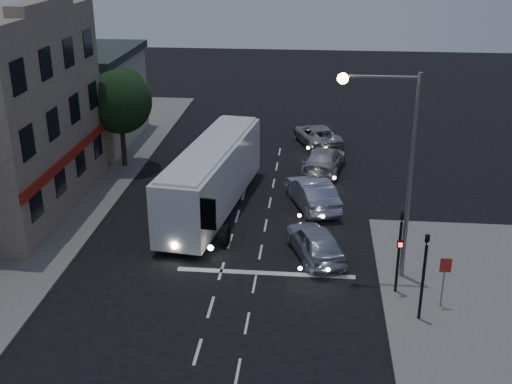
# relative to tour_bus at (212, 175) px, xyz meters

# --- Properties ---
(ground) EXTENTS (120.00, 120.00, 0.00)m
(ground) POSITION_rel_tour_bus_xyz_m (1.45, -8.82, -2.00)
(ground) COLOR black
(sidewalk_far) EXTENTS (12.00, 50.00, 0.12)m
(sidewalk_far) POSITION_rel_tour_bus_xyz_m (-11.55, -0.82, -1.94)
(sidewalk_far) COLOR slate
(sidewalk_far) RESTS_ON ground
(road_markings) EXTENTS (8.00, 30.55, 0.01)m
(road_markings) POSITION_rel_tour_bus_xyz_m (2.73, -5.51, -2.00)
(road_markings) COLOR silver
(road_markings) RESTS_ON ground
(tour_bus) EXTENTS (4.11, 12.33, 3.71)m
(tour_bus) POSITION_rel_tour_bus_xyz_m (0.00, 0.00, 0.00)
(tour_bus) COLOR white
(tour_bus) RESTS_ON ground
(car_suv) EXTENTS (3.26, 4.90, 1.55)m
(car_suv) POSITION_rel_tour_bus_xyz_m (5.60, -5.02, -1.23)
(car_suv) COLOR #B0B6C8
(car_suv) RESTS_ON ground
(car_sedan_a) EXTENTS (3.30, 5.32, 1.66)m
(car_sedan_a) POSITION_rel_tour_bus_xyz_m (5.40, 0.82, -1.18)
(car_sedan_a) COLOR #B1B0C5
(car_sedan_a) RESTS_ON ground
(car_sedan_b) EXTENTS (3.07, 5.64, 1.55)m
(car_sedan_b) POSITION_rel_tour_bus_xyz_m (6.07, 6.54, -1.23)
(car_sedan_b) COLOR #B8B8B8
(car_sedan_b) RESTS_ON ground
(car_sedan_c) EXTENTS (3.94, 5.72, 1.45)m
(car_sedan_c) POSITION_rel_tour_bus_xyz_m (5.62, 12.00, -1.28)
(car_sedan_c) COLOR #ABABAB
(car_sedan_c) RESTS_ON ground
(traffic_signal_main) EXTENTS (0.25, 0.35, 4.10)m
(traffic_signal_main) POSITION_rel_tour_bus_xyz_m (9.05, -8.04, 0.42)
(traffic_signal_main) COLOR black
(traffic_signal_main) RESTS_ON sidewalk_near
(traffic_signal_side) EXTENTS (0.18, 0.15, 4.10)m
(traffic_signal_side) POSITION_rel_tour_bus_xyz_m (9.75, -10.02, 0.42)
(traffic_signal_side) COLOR black
(traffic_signal_side) RESTS_ON sidewalk_near
(regulatory_sign) EXTENTS (0.45, 0.12, 2.20)m
(regulatory_sign) POSITION_rel_tour_bus_xyz_m (10.75, -9.06, -0.41)
(regulatory_sign) COLOR slate
(regulatory_sign) RESTS_ON sidewalk_near
(streetlight) EXTENTS (3.32, 0.44, 9.00)m
(streetlight) POSITION_rel_tour_bus_xyz_m (8.79, -6.62, 3.73)
(streetlight) COLOR slate
(streetlight) RESTS_ON sidewalk_near
(low_building_north) EXTENTS (9.40, 9.40, 6.50)m
(low_building_north) POSITION_rel_tour_bus_xyz_m (-12.05, 11.18, 1.39)
(low_building_north) COLOR #BFB296
(low_building_north) RESTS_ON sidewalk_far
(street_tree) EXTENTS (4.00, 4.00, 6.20)m
(street_tree) POSITION_rel_tour_bus_xyz_m (-6.76, 6.20, 2.49)
(street_tree) COLOR black
(street_tree) RESTS_ON sidewalk_far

